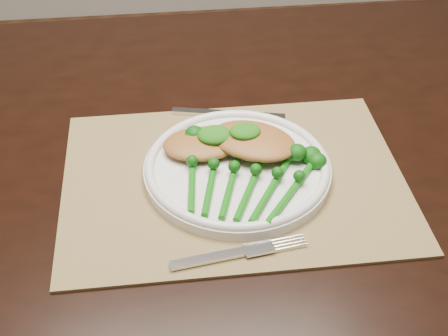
{
  "coord_description": "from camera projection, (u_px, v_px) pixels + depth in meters",
  "views": [
    {
      "loc": [
        -0.04,
        -0.8,
        1.35
      ],
      "look_at": [
        0.04,
        -0.12,
        0.78
      ],
      "focal_mm": 50.0,
      "sensor_mm": 36.0,
      "label": 1
    }
  ],
  "objects": [
    {
      "name": "pesto_dollop_left",
      "position": [
        215.0,
        135.0,
        0.92
      ],
      "size": [
        0.05,
        0.04,
        0.02
      ],
      "primitive_type": "ellipsoid",
      "color": "#134F0B",
      "rests_on": "chicken_fillet_left"
    },
    {
      "name": "broccolini_bundle",
      "position": [
        241.0,
        183.0,
        0.87
      ],
      "size": [
        0.22,
        0.23,
        0.04
      ],
      "rotation": [
        0.0,
        0.0,
        -0.33
      ],
      "color": "#10630D",
      "rests_on": "dinner_plate"
    },
    {
      "name": "dining_table",
      "position": [
        202.0,
        292.0,
        1.22
      ],
      "size": [
        1.61,
        0.92,
        0.75
      ],
      "rotation": [
        0.0,
        0.0,
        0.01
      ],
      "color": "black",
      "rests_on": "ground"
    },
    {
      "name": "chicken_fillet_right",
      "position": [
        253.0,
        141.0,
        0.92
      ],
      "size": [
        0.16,
        0.14,
        0.03
      ],
      "primitive_type": "ellipsoid",
      "rotation": [
        0.0,
        0.0,
        -0.53
      ],
      "color": "#9E662E",
      "rests_on": "dinner_plate"
    },
    {
      "name": "knife",
      "position": [
        217.0,
        113.0,
        1.03
      ],
      "size": [
        0.19,
        0.06,
        0.01
      ],
      "rotation": [
        0.0,
        0.0,
        -0.22
      ],
      "color": "silver",
      "rests_on": "placemat"
    },
    {
      "name": "pesto_dollop_right",
      "position": [
        245.0,
        131.0,
        0.92
      ],
      "size": [
        0.05,
        0.04,
        0.02
      ],
      "primitive_type": "ellipsoid",
      "color": "#134F0B",
      "rests_on": "chicken_fillet_right"
    },
    {
      "name": "placemat",
      "position": [
        234.0,
        179.0,
        0.91
      ],
      "size": [
        0.5,
        0.36,
        0.0
      ],
      "primitive_type": "cube",
      "rotation": [
        0.0,
        0.0,
        0.0
      ],
      "color": "olive",
      "rests_on": "dining_table"
    },
    {
      "name": "chicken_fillet_left",
      "position": [
        202.0,
        144.0,
        0.93
      ],
      "size": [
        0.12,
        0.09,
        0.02
      ],
      "primitive_type": "ellipsoid",
      "rotation": [
        0.0,
        0.0,
        0.04
      ],
      "color": "#9E662E",
      "rests_on": "dinner_plate"
    },
    {
      "name": "dinner_plate",
      "position": [
        237.0,
        167.0,
        0.91
      ],
      "size": [
        0.27,
        0.27,
        0.02
      ],
      "color": "silver",
      "rests_on": "placemat"
    },
    {
      "name": "fork",
      "position": [
        248.0,
        251.0,
        0.8
      ],
      "size": [
        0.18,
        0.04,
        0.01
      ],
      "rotation": [
        0.0,
        0.0,
        0.15
      ],
      "color": "silver",
      "rests_on": "placemat"
    }
  ]
}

